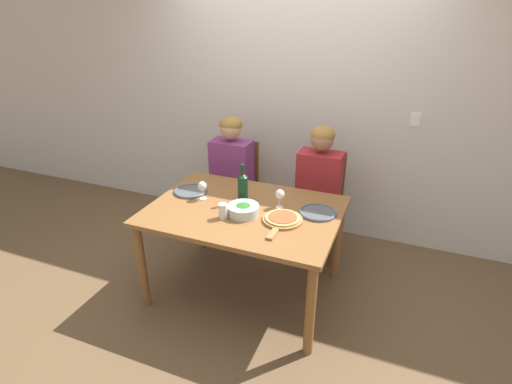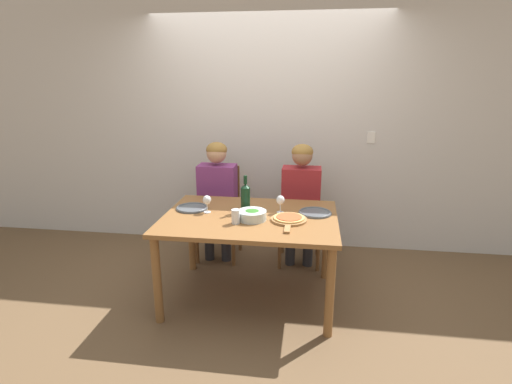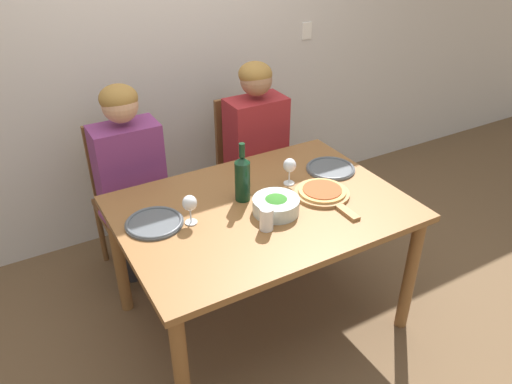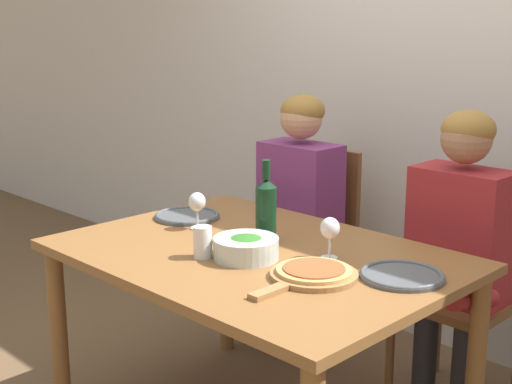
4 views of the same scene
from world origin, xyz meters
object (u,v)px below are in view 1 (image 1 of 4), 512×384
(wine_bottle, at_px, (243,187))
(person_man, at_px, (319,181))
(water_tumbler, at_px, (223,211))
(broccoli_bowl, at_px, (243,210))
(person_woman, at_px, (231,168))
(wine_glass_left, at_px, (202,187))
(pizza_on_board, at_px, (282,219))
(wine_glass_right, at_px, (280,195))
(dinner_plate_right, at_px, (318,212))
(chair_left, at_px, (236,186))
(chair_right, at_px, (320,200))
(dinner_plate_left, at_px, (191,191))

(wine_bottle, bearing_deg, person_man, 54.51)
(water_tumbler, bearing_deg, broccoli_bowl, 41.42)
(person_woman, bearing_deg, wine_glass_left, -83.37)
(pizza_on_board, distance_m, wine_glass_right, 0.23)
(broccoli_bowl, distance_m, pizza_on_board, 0.30)
(person_woman, bearing_deg, dinner_plate_right, -31.36)
(chair_left, height_order, chair_right, same)
(chair_right, xyz_separation_m, pizza_on_board, (-0.07, -0.92, 0.25))
(chair_left, bearing_deg, pizza_on_board, -49.79)
(dinner_plate_right, height_order, wine_glass_right, wine_glass_right)
(dinner_plate_right, distance_m, wine_glass_right, 0.31)
(chair_right, xyz_separation_m, person_woman, (-0.85, -0.11, 0.23))
(dinner_plate_right, xyz_separation_m, pizza_on_board, (-0.21, -0.21, 0.01))
(wine_bottle, bearing_deg, dinner_plate_left, 179.04)
(wine_glass_left, bearing_deg, water_tumbler, -37.64)
(dinner_plate_left, bearing_deg, wine_glass_left, -25.91)
(chair_right, bearing_deg, wine_glass_right, -102.07)
(chair_right, relative_size, pizza_on_board, 2.24)
(person_woman, height_order, water_tumbler, person_woman)
(wine_bottle, bearing_deg, water_tumbler, -96.02)
(chair_right, distance_m, water_tumbler, 1.18)
(person_man, distance_m, broccoli_bowl, 0.90)
(broccoli_bowl, bearing_deg, water_tumbler, -138.58)
(person_man, distance_m, dinner_plate_left, 1.12)
(pizza_on_board, distance_m, water_tumbler, 0.43)
(pizza_on_board, height_order, water_tumbler, water_tumbler)
(chair_left, xyz_separation_m, pizza_on_board, (0.78, -0.92, 0.25))
(person_woman, relative_size, broccoli_bowl, 5.34)
(wine_glass_left, bearing_deg, wine_bottle, 12.11)
(broccoli_bowl, distance_m, dinner_plate_left, 0.59)
(broccoli_bowl, bearing_deg, chair_left, 117.38)
(pizza_on_board, bearing_deg, dinner_plate_right, 45.20)
(person_woman, bearing_deg, wine_bottle, -57.75)
(pizza_on_board, height_order, wine_glass_left, wine_glass_left)
(wine_bottle, distance_m, dinner_plate_left, 0.49)
(chair_right, relative_size, broccoli_bowl, 4.13)
(broccoli_bowl, relative_size, wine_glass_left, 1.54)
(chair_right, relative_size, wine_glass_right, 6.37)
(dinner_plate_left, xyz_separation_m, water_tumbler, (0.44, -0.30, 0.05))
(chair_left, relative_size, wine_glass_right, 6.37)
(dinner_plate_left, bearing_deg, chair_right, 38.56)
(chair_left, relative_size, broccoli_bowl, 4.13)
(broccoli_bowl, relative_size, pizza_on_board, 0.54)
(broccoli_bowl, height_order, wine_glass_right, wine_glass_right)
(dinner_plate_left, distance_m, wine_glass_left, 0.20)
(wine_bottle, bearing_deg, chair_left, 118.16)
(chair_left, xyz_separation_m, dinner_plate_left, (-0.08, -0.74, 0.25))
(chair_right, distance_m, wine_bottle, 0.95)
(chair_left, relative_size, person_woman, 0.77)
(person_woman, bearing_deg, person_man, 0.00)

